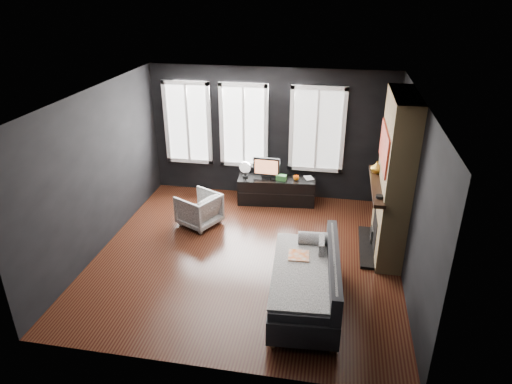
% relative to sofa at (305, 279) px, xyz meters
% --- Properties ---
extents(floor, '(5.00, 5.00, 0.00)m').
position_rel_sofa_xyz_m(floor, '(-1.05, 1.10, -0.43)').
color(floor, black).
rests_on(floor, ground).
extents(ceiling, '(5.00, 5.00, 0.00)m').
position_rel_sofa_xyz_m(ceiling, '(-1.05, 1.10, 2.27)').
color(ceiling, white).
rests_on(ceiling, ground).
extents(wall_back, '(5.00, 0.02, 2.70)m').
position_rel_sofa_xyz_m(wall_back, '(-1.05, 3.60, 0.92)').
color(wall_back, black).
rests_on(wall_back, ground).
extents(wall_left, '(0.02, 5.00, 2.70)m').
position_rel_sofa_xyz_m(wall_left, '(-3.55, 1.10, 0.92)').
color(wall_left, black).
rests_on(wall_left, ground).
extents(wall_right, '(0.02, 5.00, 2.70)m').
position_rel_sofa_xyz_m(wall_right, '(1.45, 1.10, 0.92)').
color(wall_right, black).
rests_on(wall_right, ground).
extents(windows, '(4.00, 0.16, 1.76)m').
position_rel_sofa_xyz_m(windows, '(-1.50, 3.56, 1.95)').
color(windows, white).
rests_on(windows, wall_back).
extents(fireplace, '(0.70, 1.62, 2.70)m').
position_rel_sofa_xyz_m(fireplace, '(1.25, 1.70, 0.92)').
color(fireplace, '#93724C').
rests_on(fireplace, floor).
extents(sofa, '(1.13, 2.07, 0.86)m').
position_rel_sofa_xyz_m(sofa, '(0.00, 0.00, 0.00)').
color(sofa, '#252527').
rests_on(sofa, floor).
extents(stripe_pillow, '(0.09, 0.33, 0.33)m').
position_rel_sofa_xyz_m(stripe_pillow, '(0.19, 0.49, 0.19)').
color(stripe_pillow, gray).
rests_on(stripe_pillow, sofa).
extents(armchair, '(0.86, 0.88, 0.69)m').
position_rel_sofa_xyz_m(armchair, '(-2.15, 2.00, -0.09)').
color(armchair, silver).
rests_on(armchair, floor).
extents(media_console, '(1.61, 0.64, 0.54)m').
position_rel_sofa_xyz_m(media_console, '(-0.85, 3.20, -0.16)').
color(media_console, black).
rests_on(media_console, floor).
extents(monitor, '(0.56, 0.14, 0.49)m').
position_rel_sofa_xyz_m(monitor, '(-1.06, 3.18, 0.35)').
color(monitor, black).
rests_on(monitor, media_console).
extents(desk_fan, '(0.28, 0.28, 0.35)m').
position_rel_sofa_xyz_m(desk_fan, '(-1.49, 3.16, 0.28)').
color(desk_fan, '#A9A9A9').
rests_on(desk_fan, media_console).
extents(mug, '(0.12, 0.10, 0.12)m').
position_rel_sofa_xyz_m(mug, '(-0.45, 3.18, 0.17)').
color(mug, orange).
rests_on(mug, media_console).
extents(book, '(0.16, 0.08, 0.22)m').
position_rel_sofa_xyz_m(book, '(-0.28, 3.28, 0.22)').
color(book, tan).
rests_on(book, media_console).
extents(storage_box, '(0.22, 0.16, 0.11)m').
position_rel_sofa_xyz_m(storage_box, '(-0.74, 3.13, 0.16)').
color(storage_box, '#2E662D').
rests_on(storage_box, media_console).
extents(mantel_vase, '(0.21, 0.22, 0.20)m').
position_rel_sofa_xyz_m(mantel_vase, '(1.00, 2.15, 0.90)').
color(mantel_vase, yellow).
rests_on(mantel_vase, fireplace).
extents(mantel_clock, '(0.15, 0.15, 0.04)m').
position_rel_sofa_xyz_m(mantel_clock, '(1.00, 1.15, 0.82)').
color(mantel_clock, black).
rests_on(mantel_clock, fireplace).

